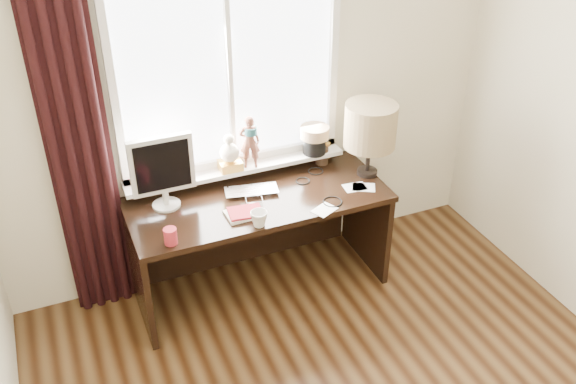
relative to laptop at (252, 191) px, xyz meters
name	(u,v)px	position (x,y,z in m)	size (l,w,h in m)	color
wall_back	(251,96)	(0.12, 0.30, 0.54)	(3.50, 2.60, 0.00)	beige
laptop	(252,191)	(0.00, 0.00, 0.00)	(0.35, 0.22, 0.03)	silver
mug	(259,218)	(-0.09, -0.37, 0.04)	(0.11, 0.10, 0.11)	white
red_cup	(170,236)	(-0.63, -0.34, 0.04)	(0.08, 0.08, 0.10)	#A7232B
window	(236,100)	(0.00, 0.25, 0.55)	(1.52, 0.22, 1.40)	white
curtain	(80,159)	(-1.01, 0.21, 0.35)	(0.38, 0.09, 2.25)	black
desk	(254,220)	(0.02, 0.03, -0.26)	(1.70, 0.70, 0.75)	black
monitor	(162,168)	(-0.56, 0.06, 0.26)	(0.40, 0.18, 0.49)	beige
notebook_stack	(244,213)	(-0.13, -0.23, 0.00)	(0.24, 0.18, 0.03)	beige
brush_holder	(322,156)	(0.59, 0.18, 0.05)	(0.09, 0.09, 0.25)	black
icon_frame	(324,151)	(0.63, 0.22, 0.05)	(0.10, 0.04, 0.13)	gold
table_lamp	(370,126)	(0.82, -0.08, 0.35)	(0.35, 0.35, 0.52)	black
loose_papers	(348,194)	(0.57, -0.27, -0.01)	(0.54, 0.31, 0.00)	white
desk_cables	(319,186)	(0.44, -0.11, -0.01)	(0.27, 0.55, 0.01)	black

